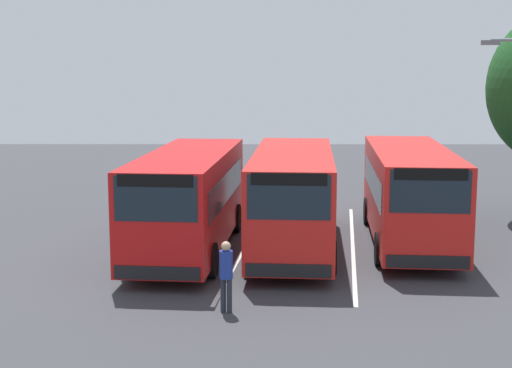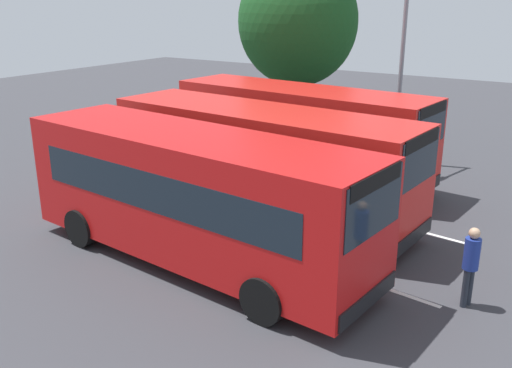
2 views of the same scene
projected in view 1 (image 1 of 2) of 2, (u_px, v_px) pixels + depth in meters
ground_plane at (299, 246)px, 24.44m from camera, size 64.61×64.61×0.00m
bus_far_left at (188, 197)px, 23.47m from camera, size 9.39×3.24×3.16m
bus_center_left at (293, 196)px, 23.71m from camera, size 9.37×3.08×3.16m
bus_center_right at (410, 192)px, 24.57m from camera, size 9.39×3.21×3.16m
pedestrian at (226, 271)px, 17.67m from camera, size 0.41×0.41×1.74m
lane_stripe_outer_left at (246, 246)px, 24.45m from camera, size 12.62×1.55×0.01m
lane_stripe_inner_left at (353, 246)px, 24.43m from camera, size 12.62×1.55×0.01m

